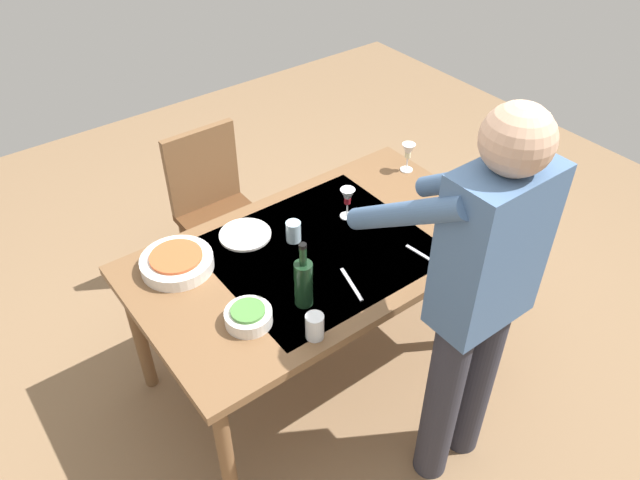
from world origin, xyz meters
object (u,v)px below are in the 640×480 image
at_px(dining_table, 320,261).
at_px(person_server, 477,293).
at_px(wine_glass_right, 347,198).
at_px(dinner_plate_near, 245,235).
at_px(water_cup_near_left, 315,326).
at_px(wine_glass_left, 408,152).
at_px(wine_bottle, 304,282).
at_px(serving_bowl_pasta, 177,262).
at_px(side_bowl_salad, 248,316).
at_px(chair_near, 215,203).
at_px(water_cup_near_right, 293,231).

relative_size(dining_table, person_server, 0.95).
bearing_deg(wine_glass_right, dinner_plate_near, -19.94).
distance_m(person_server, water_cup_near_left, 0.59).
bearing_deg(wine_glass_left, wine_bottle, 25.06).
bearing_deg(dining_table, person_server, 100.54).
distance_m(person_server, wine_glass_left, 1.13).
xyz_separation_m(dining_table, wine_bottle, (0.24, 0.22, 0.18)).
height_order(water_cup_near_left, serving_bowl_pasta, water_cup_near_left).
distance_m(wine_glass_left, wine_glass_right, 0.50).
bearing_deg(wine_bottle, side_bowl_salad, -10.34).
bearing_deg(water_cup_near_left, serving_bowl_pasta, -70.38).
bearing_deg(chair_near, wine_glass_right, 112.39).
xyz_separation_m(dining_table, person_server, (-0.13, 0.72, 0.29)).
distance_m(wine_bottle, water_cup_near_left, 0.19).
xyz_separation_m(wine_glass_left, water_cup_near_left, (1.04, 0.62, -0.05)).
bearing_deg(chair_near, wine_bottle, 80.45).
relative_size(water_cup_near_left, dinner_plate_near, 0.45).
relative_size(chair_near, water_cup_near_right, 9.55).
relative_size(chair_near, dinner_plate_near, 3.96).
bearing_deg(wine_bottle, serving_bowl_pasta, -58.02).
bearing_deg(chair_near, side_bowl_salad, 68.42).
bearing_deg(side_bowl_salad, wine_glass_left, -160.98).
distance_m(wine_glass_right, serving_bowl_pasta, 0.80).
relative_size(person_server, serving_bowl_pasta, 5.63).
height_order(chair_near, wine_glass_right, chair_near).
height_order(dining_table, side_bowl_salad, side_bowl_salad).
bearing_deg(wine_glass_left, dining_table, 17.77).
bearing_deg(wine_glass_right, chair_near, -67.61).
xyz_separation_m(person_server, wine_bottle, (0.38, -0.50, -0.11)).
xyz_separation_m(wine_glass_left, side_bowl_salad, (1.19, 0.41, -0.07)).
bearing_deg(side_bowl_salad, water_cup_near_left, 127.21).
distance_m(dining_table, serving_bowl_pasta, 0.61).
bearing_deg(serving_bowl_pasta, person_server, 124.63).
distance_m(water_cup_near_left, serving_bowl_pasta, 0.68).
distance_m(dining_table, water_cup_near_left, 0.51).
relative_size(wine_glass_right, water_cup_near_right, 1.59).
xyz_separation_m(water_cup_near_right, side_bowl_salad, (0.41, 0.30, -0.01)).
height_order(dining_table, wine_glass_right, wine_glass_right).
relative_size(wine_glass_right, side_bowl_salad, 0.84).
height_order(person_server, water_cup_near_left, person_server).
bearing_deg(person_server, wine_glass_left, -121.65).
distance_m(chair_near, water_cup_near_right, 0.77).
bearing_deg(wine_bottle, wine_glass_left, -154.94).
xyz_separation_m(water_cup_near_right, serving_bowl_pasta, (0.49, -0.14, -0.01)).
bearing_deg(wine_glass_right, side_bowl_salad, 22.27).
bearing_deg(chair_near, water_cup_near_right, 90.81).
bearing_deg(dining_table, chair_near, -85.57).
xyz_separation_m(wine_bottle, wine_glass_left, (-0.97, -0.45, -0.01)).
distance_m(chair_near, serving_bowl_pasta, 0.80).
relative_size(serving_bowl_pasta, side_bowl_salad, 1.67).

